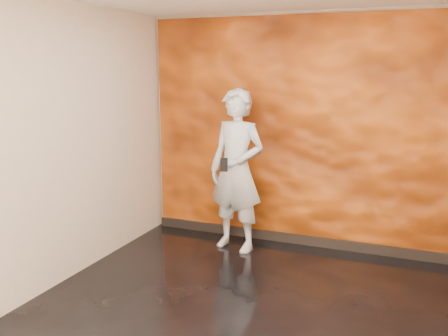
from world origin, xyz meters
TOP-DOWN VIEW (x-y plane):
  - room at (0.00, 0.00)m, footprint 4.02×4.02m
  - feature_wall at (0.00, 1.96)m, footprint 3.90×0.06m
  - baseboard at (0.00, 1.92)m, footprint 3.90×0.04m
  - man at (-0.69, 1.50)m, footprint 0.78×0.59m
  - phone at (-0.73, 1.20)m, footprint 0.08×0.04m

SIDE VIEW (x-z plane):
  - baseboard at x=0.00m, z-range 0.00..0.12m
  - man at x=-0.69m, z-range 0.00..1.92m
  - phone at x=-0.73m, z-range 1.00..1.16m
  - feature_wall at x=0.00m, z-range 0.00..2.75m
  - room at x=0.00m, z-range -0.01..2.81m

